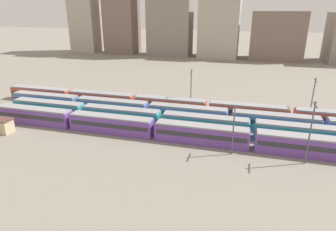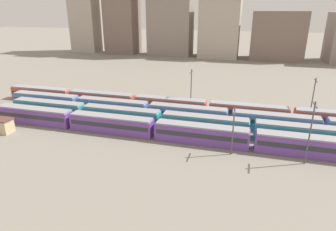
% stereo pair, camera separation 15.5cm
% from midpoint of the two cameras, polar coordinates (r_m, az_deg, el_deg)
% --- Properties ---
extents(ground_plane, '(600.00, 600.00, 0.00)m').
position_cam_midpoint_polar(ground_plane, '(76.72, -19.55, 0.43)').
color(ground_plane, gray).
extents(train_track_0, '(74.70, 3.06, 3.75)m').
position_cam_midpoint_polar(train_track_0, '(58.14, -2.74, -2.63)').
color(train_track_0, '#6B429E').
rests_on(train_track_0, ground_plane).
extents(train_track_1, '(74.70, 3.06, 3.75)m').
position_cam_midpoint_polar(train_track_1, '(62.76, -1.37, -0.84)').
color(train_track_1, teal).
rests_on(train_track_1, ground_plane).
extents(train_track_2, '(112.50, 3.06, 3.75)m').
position_cam_midpoint_polar(train_track_2, '(65.27, 11.92, -0.45)').
color(train_track_2, '#4C70BC').
rests_on(train_track_2, ground_plane).
extents(train_track_3, '(93.60, 3.06, 3.75)m').
position_cam_midpoint_polar(train_track_3, '(72.42, 0.34, 2.08)').
color(train_track_3, '#BC4C38').
rests_on(train_track_3, ground_plane).
extents(catenary_pole_0, '(0.24, 3.20, 8.77)m').
position_cam_midpoint_polar(catenary_pole_0, '(51.57, 12.62, -2.57)').
color(catenary_pole_0, '#4C4C51').
rests_on(catenary_pole_0, ground_plane).
extents(catenary_pole_1, '(0.24, 3.20, 10.58)m').
position_cam_midpoint_polar(catenary_pole_1, '(72.97, 4.48, 5.39)').
color(catenary_pole_1, '#4C4C51').
rests_on(catenary_pole_1, ground_plane).
extents(catenary_pole_2, '(0.24, 3.20, 10.96)m').
position_cam_midpoint_polar(catenary_pole_2, '(52.14, 26.12, -2.65)').
color(catenary_pole_2, '#4C4C51').
rests_on(catenary_pole_2, ground_plane).
extents(catenary_pole_3, '(0.24, 3.20, 10.25)m').
position_cam_midpoint_polar(catenary_pole_3, '(73.01, 26.46, 3.16)').
color(catenary_pole_3, '#4C4C51').
rests_on(catenary_pole_3, ground_plane).
extents(signal_hut, '(3.60, 3.00, 3.04)m').
position_cam_midpoint_polar(signal_hut, '(69.62, -29.66, -1.76)').
color(signal_hut, '#C6B284').
rests_on(signal_hut, ground_plane).
extents(distant_building_0, '(15.34, 12.63, 43.52)m').
position_cam_midpoint_polar(distant_building_0, '(185.81, -16.10, 18.66)').
color(distant_building_0, '#B2A899').
rests_on(distant_building_0, ground_plane).
extents(distant_building_1, '(17.32, 14.51, 52.16)m').
position_cam_midpoint_polar(distant_building_1, '(174.97, -9.26, 20.52)').
color(distant_building_1, '#7A665B').
rests_on(distant_building_1, ground_plane).
extents(distant_building_2, '(23.35, 13.42, 50.99)m').
position_cam_midpoint_polar(distant_building_2, '(165.29, 0.37, 20.59)').
color(distant_building_2, gray).
rests_on(distant_building_2, ground_plane).
extents(distant_building_3, '(20.18, 18.47, 28.79)m').
position_cam_midpoint_polar(distant_building_3, '(160.61, 10.04, 16.35)').
color(distant_building_3, '#B2A899').
rests_on(distant_building_3, ground_plane).
extents(distant_building_4, '(25.35, 17.78, 23.46)m').
position_cam_midpoint_polar(distant_building_4, '(160.36, 20.55, 14.45)').
color(distant_building_4, '#7A665B').
rests_on(distant_building_4, ground_plane).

